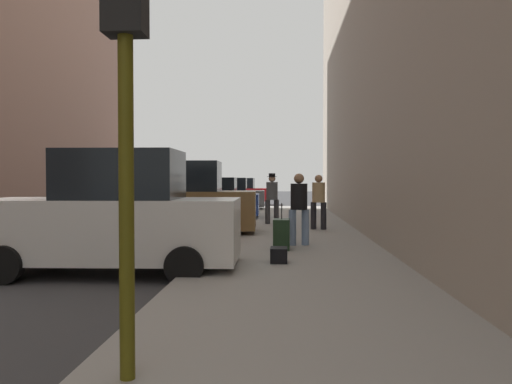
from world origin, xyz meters
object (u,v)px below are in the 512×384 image
at_px(parked_bronze_suv, 180,202).
at_px(traffic_light, 126,47).
at_px(pedestrian_with_beanie, 272,196).
at_px(pedestrian_in_tan_coat, 319,199).
at_px(parked_gray_coupe, 226,195).
at_px(parked_red_hatchback, 237,192).
at_px(fire_hydrant, 232,229).
at_px(duffel_bag, 279,255).
at_px(parked_blue_sedan, 209,200).
at_px(parked_white_van, 114,217).
at_px(rolling_suitcase, 282,234).
at_px(pedestrian_in_jeans, 299,205).

bearing_deg(parked_bronze_suv, traffic_light, -80.21).
relative_size(pedestrian_with_beanie, pedestrian_in_tan_coat, 1.04).
height_order(parked_gray_coupe, parked_red_hatchback, same).
height_order(parked_gray_coupe, pedestrian_with_beanie, pedestrian_with_beanie).
height_order(parked_bronze_suv, pedestrian_in_tan_coat, parked_bronze_suv).
height_order(parked_red_hatchback, fire_hydrant, parked_red_hatchback).
distance_m(pedestrian_with_beanie, duffel_bag, 8.17).
height_order(parked_blue_sedan, pedestrian_in_tan_coat, pedestrian_in_tan_coat).
relative_size(parked_gray_coupe, duffel_bag, 9.68).
xyz_separation_m(parked_white_van, fire_hydrant, (1.80, 3.32, -0.54)).
bearing_deg(parked_bronze_suv, rolling_suitcase, -48.43).
height_order(rolling_suitcase, duffel_bag, rolling_suitcase).
xyz_separation_m(parked_blue_sedan, parked_red_hatchback, (0.00, 12.54, 0.00)).
bearing_deg(parked_blue_sedan, parked_bronze_suv, -90.00).
bearing_deg(fire_hydrant, parked_red_hatchback, 94.96).
bearing_deg(parked_blue_sedan, duffel_bag, -74.82).
relative_size(fire_hydrant, duffel_bag, 1.60).
bearing_deg(pedestrian_with_beanie, fire_hydrant, -99.19).
bearing_deg(parked_bronze_suv, fire_hydrant, -53.08).
bearing_deg(pedestrian_in_tan_coat, parked_bronze_suv, -165.62).
distance_m(parked_gray_coupe, traffic_light, 22.62).
bearing_deg(parked_red_hatchback, parked_white_van, -90.00).
bearing_deg(parked_red_hatchback, traffic_light, -86.36).
bearing_deg(parked_blue_sedan, pedestrian_with_beanie, -47.46).
xyz_separation_m(parked_red_hatchback, fire_hydrant, (1.80, -20.80, -0.35)).
bearing_deg(parked_white_van, duffel_bag, 10.36).
bearing_deg(parked_white_van, traffic_light, -69.74).
xyz_separation_m(parked_gray_coupe, pedestrian_in_jeans, (3.45, -14.42, 0.26)).
xyz_separation_m(parked_blue_sedan, duffel_bag, (2.99, -11.03, -0.56)).
xyz_separation_m(parked_blue_sedan, pedestrian_in_jeans, (3.45, -8.55, 0.26)).
bearing_deg(rolling_suitcase, parked_blue_sedan, 108.12).
height_order(pedestrian_in_tan_coat, duffel_bag, pedestrian_in_tan_coat).
bearing_deg(parked_white_van, parked_gray_coupe, 90.00).
relative_size(parked_blue_sedan, pedestrian_in_tan_coat, 2.48).
bearing_deg(pedestrian_in_tan_coat, duffel_bag, -100.69).
height_order(fire_hydrant, pedestrian_in_jeans, pedestrian_in_jeans).
height_order(fire_hydrant, pedestrian_with_beanie, pedestrian_with_beanie).
relative_size(pedestrian_in_jeans, rolling_suitcase, 1.64).
height_order(parked_gray_coupe, pedestrian_in_jeans, pedestrian_in_jeans).
relative_size(parked_gray_coupe, fire_hydrant, 6.05).
xyz_separation_m(parked_blue_sedan, pedestrian_with_beanie, (2.67, -2.91, 0.29)).
distance_m(parked_bronze_suv, parked_red_hatchback, 18.40).
bearing_deg(parked_bronze_suv, pedestrian_with_beanie, 47.85).
relative_size(parked_red_hatchback, pedestrian_with_beanie, 2.38).
height_order(parked_gray_coupe, rolling_suitcase, parked_gray_coupe).
relative_size(fire_hydrant, pedestrian_with_beanie, 0.40).
distance_m(parked_red_hatchback, pedestrian_in_jeans, 21.37).
height_order(parked_gray_coupe, pedestrian_in_tan_coat, pedestrian_in_tan_coat).
bearing_deg(pedestrian_in_tan_coat, pedestrian_with_beanie, 128.65).
xyz_separation_m(fire_hydrant, duffel_bag, (1.19, -2.77, -0.21)).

